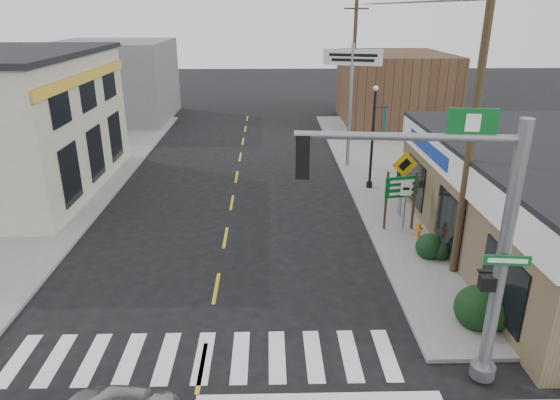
{
  "coord_description": "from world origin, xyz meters",
  "views": [
    {
      "loc": [
        1.82,
        -10.76,
        8.87
      ],
      "look_at": [
        2.19,
        5.01,
        2.8
      ],
      "focal_mm": 32.0,
      "sensor_mm": 36.0,
      "label": 1
    }
  ],
  "objects_px": {
    "dance_center_sign": "(352,76)",
    "bare_tree": "(496,165)",
    "guide_sign": "(401,192)",
    "utility_pole_far": "(353,71)",
    "traffic_signal_pole": "(472,231)",
    "fire_hydrant": "(418,229)",
    "utility_pole_near": "(473,129)",
    "lamp_post": "(374,130)"
  },
  "relations": [
    {
      "from": "dance_center_sign",
      "to": "bare_tree",
      "type": "distance_m",
      "value": 12.17
    },
    {
      "from": "guide_sign",
      "to": "bare_tree",
      "type": "distance_m",
      "value": 4.02
    },
    {
      "from": "guide_sign",
      "to": "utility_pole_far",
      "type": "bearing_deg",
      "value": 76.46
    },
    {
      "from": "traffic_signal_pole",
      "to": "utility_pole_far",
      "type": "distance_m",
      "value": 24.48
    },
    {
      "from": "utility_pole_far",
      "to": "bare_tree",
      "type": "bearing_deg",
      "value": -87.68
    },
    {
      "from": "fire_hydrant",
      "to": "dance_center_sign",
      "type": "distance_m",
      "value": 11.22
    },
    {
      "from": "fire_hydrant",
      "to": "utility_pole_near",
      "type": "distance_m",
      "value": 5.54
    },
    {
      "from": "traffic_signal_pole",
      "to": "utility_pole_near",
      "type": "bearing_deg",
      "value": 76.08
    },
    {
      "from": "dance_center_sign",
      "to": "bare_tree",
      "type": "height_order",
      "value": "dance_center_sign"
    },
    {
      "from": "dance_center_sign",
      "to": "utility_pole_near",
      "type": "height_order",
      "value": "utility_pole_near"
    },
    {
      "from": "guide_sign",
      "to": "dance_center_sign",
      "type": "relative_size",
      "value": 0.36
    },
    {
      "from": "dance_center_sign",
      "to": "utility_pole_near",
      "type": "relative_size",
      "value": 0.7
    },
    {
      "from": "dance_center_sign",
      "to": "utility_pole_near",
      "type": "bearing_deg",
      "value": -65.24
    },
    {
      "from": "bare_tree",
      "to": "utility_pole_near",
      "type": "relative_size",
      "value": 0.45
    },
    {
      "from": "lamp_post",
      "to": "utility_pole_near",
      "type": "height_order",
      "value": "utility_pole_near"
    },
    {
      "from": "dance_center_sign",
      "to": "utility_pole_far",
      "type": "xyz_separation_m",
      "value": [
        1.11,
        6.19,
        -0.44
      ]
    },
    {
      "from": "dance_center_sign",
      "to": "lamp_post",
      "type": "bearing_deg",
      "value": -64.43
    },
    {
      "from": "bare_tree",
      "to": "utility_pole_far",
      "type": "relative_size",
      "value": 0.48
    },
    {
      "from": "utility_pole_far",
      "to": "utility_pole_near",
      "type": "bearing_deg",
      "value": -92.7
    },
    {
      "from": "lamp_post",
      "to": "bare_tree",
      "type": "xyz_separation_m",
      "value": [
        2.76,
        -7.67,
        0.51
      ]
    },
    {
      "from": "dance_center_sign",
      "to": "utility_pole_near",
      "type": "distance_m",
      "value": 12.95
    },
    {
      "from": "traffic_signal_pole",
      "to": "guide_sign",
      "type": "height_order",
      "value": "traffic_signal_pole"
    },
    {
      "from": "fire_hydrant",
      "to": "utility_pole_near",
      "type": "relative_size",
      "value": 0.07
    },
    {
      "from": "traffic_signal_pole",
      "to": "utility_pole_near",
      "type": "relative_size",
      "value": 0.68
    },
    {
      "from": "fire_hydrant",
      "to": "bare_tree",
      "type": "bearing_deg",
      "value": -37.86
    },
    {
      "from": "lamp_post",
      "to": "fire_hydrant",
      "type": "bearing_deg",
      "value": -69.49
    },
    {
      "from": "traffic_signal_pole",
      "to": "utility_pole_far",
      "type": "height_order",
      "value": "utility_pole_far"
    },
    {
      "from": "utility_pole_near",
      "to": "utility_pole_far",
      "type": "bearing_deg",
      "value": 99.45
    },
    {
      "from": "bare_tree",
      "to": "utility_pole_near",
      "type": "height_order",
      "value": "utility_pole_near"
    },
    {
      "from": "bare_tree",
      "to": "utility_pole_far",
      "type": "height_order",
      "value": "utility_pole_far"
    },
    {
      "from": "utility_pole_near",
      "to": "utility_pole_far",
      "type": "distance_m",
      "value": 19.03
    },
    {
      "from": "guide_sign",
      "to": "bare_tree",
      "type": "bearing_deg",
      "value": -54.71
    },
    {
      "from": "lamp_post",
      "to": "bare_tree",
      "type": "relative_size",
      "value": 1.16
    },
    {
      "from": "guide_sign",
      "to": "fire_hydrant",
      "type": "xyz_separation_m",
      "value": [
        0.61,
        -0.83,
        -1.28
      ]
    },
    {
      "from": "guide_sign",
      "to": "utility_pole_far",
      "type": "distance_m",
      "value": 15.7
    },
    {
      "from": "utility_pole_near",
      "to": "guide_sign",
      "type": "bearing_deg",
      "value": 113.92
    },
    {
      "from": "traffic_signal_pole",
      "to": "utility_pole_far",
      "type": "xyz_separation_m",
      "value": [
        1.22,
        24.44,
        0.74
      ]
    },
    {
      "from": "traffic_signal_pole",
      "to": "lamp_post",
      "type": "relative_size",
      "value": 1.3
    },
    {
      "from": "guide_sign",
      "to": "fire_hydrant",
      "type": "relative_size",
      "value": 3.73
    },
    {
      "from": "utility_pole_near",
      "to": "dance_center_sign",
      "type": "bearing_deg",
      "value": 105.45
    },
    {
      "from": "guide_sign",
      "to": "utility_pole_far",
      "type": "xyz_separation_m",
      "value": [
        0.34,
        15.38,
        3.14
      ]
    },
    {
      "from": "guide_sign",
      "to": "utility_pole_near",
      "type": "height_order",
      "value": "utility_pole_near"
    }
  ]
}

